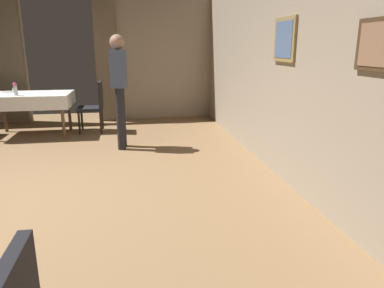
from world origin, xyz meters
name	(u,v)px	position (x,y,z in m)	size (l,w,h in m)	color
ground	(2,199)	(0.00, 0.00, 0.00)	(10.08, 10.08, 0.00)	olive
wall_right	(298,51)	(3.20, 0.00, 1.50)	(0.16, 8.40, 3.00)	gray
wall_back	(60,48)	(0.00, 4.18, 1.51)	(6.40, 0.27, 3.00)	gray
dining_table_mid	(31,98)	(-0.36, 2.92, 0.66)	(1.39, 0.93, 0.75)	brown
chair_mid_right	(95,104)	(0.72, 3.01, 0.52)	(0.44, 0.44, 0.93)	black
flower_vase_mid	(15,89)	(-0.52, 2.68, 0.87)	(0.07, 0.07, 0.21)	silver
glass_mid_b	(14,91)	(-0.63, 2.97, 0.79)	(0.07, 0.07, 0.09)	silver
plate_mid_c	(8,92)	(-0.81, 3.20, 0.76)	(0.21, 0.21, 0.01)	white
person_diner_standing_aside	(119,82)	(1.22, 1.79, 1.02)	(0.25, 0.38, 1.72)	black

